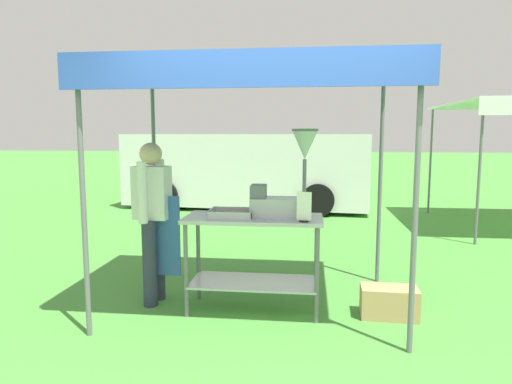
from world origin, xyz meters
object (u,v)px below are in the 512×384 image
Objects in this scene: donut_cart at (254,242)px; donut_tray at (232,215)px; stall_canopy at (255,78)px; van_white at (249,169)px; supply_crate at (389,302)px; vendor at (153,214)px; donut_fryer at (287,186)px; menu_sign at (304,209)px.

donut_cart is 3.09× the size of donut_tray.
stall_canopy reaches higher than van_white.
stall_canopy is 2.18× the size of donut_cart.
vendor is at bearing 177.18° from supply_crate.
donut_tray is at bearing -172.21° from donut_fryer.
donut_fryer is at bearing 176.85° from supply_crate.
stall_canopy is at bearing 146.95° from menu_sign.
stall_canopy is 3.43× the size of donut_fryer.
donut_tray is at bearing -144.76° from stall_canopy.
donut_tray is 0.26× the size of vendor.
vendor is at bearing 175.05° from donut_cart.
donut_cart is 0.64m from menu_sign.
donut_fryer is 1.57× the size of supply_crate.
vendor is 3.07× the size of supply_crate.
donut_tray is 0.70m from menu_sign.
vendor is (-1.01, 0.09, 0.24)m from donut_cart.
stall_canopy is at bearing 90.00° from donut_cart.
donut_fryer is at bearing 125.02° from menu_sign.
supply_crate is (1.27, -0.12, -2.07)m from stall_canopy.
donut_tray is 1.67m from supply_crate.
van_white is (-1.19, 6.24, -0.33)m from donut_fryer.
van_white is at bearing 98.15° from stall_canopy.
donut_fryer is 3.06× the size of menu_sign.
donut_fryer is at bearing 7.79° from donut_tray.
stall_canopy is 5.39× the size of supply_crate.
donut_cart is at bearing 11.73° from donut_tray.
van_white reaches higher than supply_crate.
vendor is at bearing 177.42° from donut_fryer.
donut_cart is 0.34m from donut_tray.
stall_canopy reaches higher than donut_tray.
donut_cart is at bearing -4.95° from vendor.
supply_crate is (2.29, -0.11, -0.76)m from vendor.
menu_sign is at bearing -23.86° from donut_cart.
donut_tray is 0.80× the size of supply_crate.
stall_canopy reaches higher than vendor.
donut_cart is 1.04m from vendor.
van_white reaches higher than donut_cart.
menu_sign is at bearing -11.33° from vendor.
donut_fryer is 1.36m from vendor.
donut_fryer reaches higher than menu_sign.
donut_fryer is at bearing -12.95° from stall_canopy.
donut_fryer reaches higher than supply_crate.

